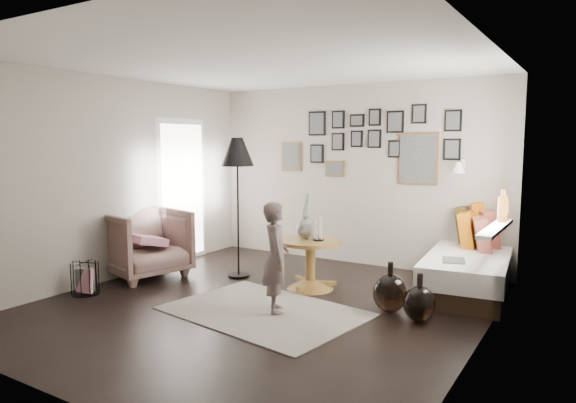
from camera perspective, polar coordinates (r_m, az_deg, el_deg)
The scene contains 23 objects.
ground at distance 5.71m, azimuth -3.13°, elevation -11.51°, with size 4.80×4.80×0.00m, color black.
wall_back at distance 7.53m, azimuth 7.30°, elevation 2.96°, with size 4.50×4.50×0.00m, color #A1978C.
wall_front at distance 3.75m, azimuth -24.70°, elevation -1.28°, with size 4.50×4.50×0.00m, color #A1978C.
wall_left at distance 6.98m, azimuth -18.57°, elevation 2.38°, with size 4.80×4.80×0.00m, color #A1978C.
wall_right at distance 4.55m, azimuth 20.70°, elevation 0.20°, with size 4.80×4.80×0.00m, color #A1978C.
ceiling at distance 5.49m, azimuth -3.31°, elevation 15.26°, with size 4.80×4.80×0.00m, color white.
door_left at distance 7.81m, azimuth -11.66°, elevation 1.16°, with size 0.00×2.14×2.14m.
window_right at distance 5.92m, azimuth 22.34°, elevation -2.06°, with size 0.15×1.32×1.30m.
gallery_wall at distance 7.39m, azimuth 9.33°, elevation 6.29°, with size 2.74×0.03×1.08m.
wall_sconce at distance 6.77m, azimuth 18.42°, elevation 3.64°, with size 0.18×0.36×0.16m.
rug at distance 5.52m, azimuth -2.65°, elevation -12.09°, with size 1.99×1.39×0.01m, color silver.
pedestal_table at distance 6.27m, azimuth 2.49°, elevation -7.17°, with size 0.77×0.77×0.60m.
vase at distance 6.23m, azimuth 1.96°, elevation -2.63°, with size 0.22×0.22×0.55m.
candles at distance 6.13m, azimuth 3.41°, elevation -3.09°, with size 0.13×0.13×0.29m.
daybed at distance 6.63m, azimuth 19.70°, elevation -6.45°, with size 1.09×2.18×1.02m.
magazine_on_daybed at distance 5.98m, azimuth 17.95°, elevation -6.24°, with size 0.23×0.31×0.02m, color black.
armchair at distance 7.05m, azimuth -15.58°, elevation -4.48°, with size 0.96×0.98×0.90m, color brown.
armchair_cushion at distance 7.08m, azimuth -15.29°, elevation -4.16°, with size 0.41×0.41×0.10m, color beige.
floor_lamp at distance 6.68m, azimuth -5.65°, elevation 4.92°, with size 0.43×0.43×1.83m.
magazine_basket at distance 6.52m, azimuth -21.63°, elevation -7.96°, with size 0.38×0.38×0.38m.
demijohn_large at distance 5.54m, azimuth 11.26°, elevation -9.92°, with size 0.36×0.36×0.54m.
demijohn_small at distance 5.34m, azimuth 14.38°, elevation -10.93°, with size 0.32×0.32×0.49m.
child at distance 5.35m, azimuth -1.36°, elevation -6.26°, with size 0.42×0.28×1.16m, color brown.
Camera 1 is at (3.10, -4.45, 1.78)m, focal length 32.00 mm.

